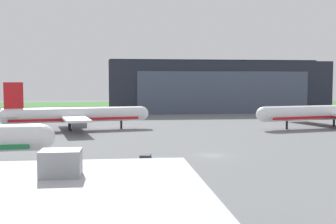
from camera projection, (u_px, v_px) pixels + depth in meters
The scene contains 6 objects.
ground_plane at pixel (212, 155), 69.13m from camera, with size 440.00×440.00×0.00m, color slate.
grass_field_strip at pixel (146, 104), 238.66m from camera, with size 440.00×56.00×0.08m, color #3C7134.
maintenance_hangar at pixel (213, 87), 180.00m from camera, with size 87.50×38.42×21.55m.
airliner_far_right at pixel (75, 115), 105.51m from camera, with size 36.83×30.48×12.03m.
airliner_far_left at pixel (335, 113), 112.62m from camera, with size 45.83×42.23×12.55m.
pushback_tractor at pixel (154, 161), 58.51m from camera, with size 4.40×2.82×1.96m.
Camera 1 is at (-15.08, -67.18, 11.89)m, focal length 45.14 mm.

